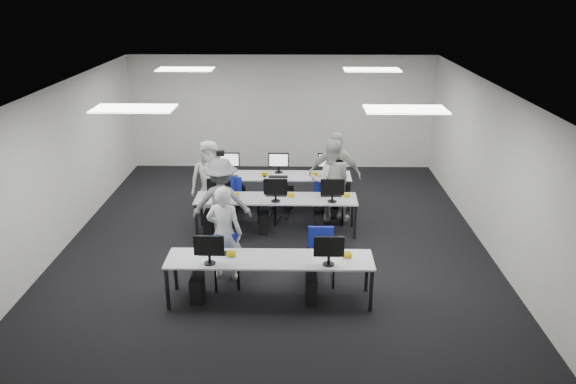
{
  "coord_description": "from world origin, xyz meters",
  "views": [
    {
      "loc": [
        0.42,
        -10.15,
        4.73
      ],
      "look_at": [
        0.24,
        -0.18,
        1.0
      ],
      "focal_mm": 35.0,
      "sensor_mm": 36.0,
      "label": 1
    }
  ],
  "objects_px": {
    "chair_7": "(324,202)",
    "chair_3": "(270,209)",
    "chair_1": "(321,266)",
    "student_1": "(331,181)",
    "chair_0": "(227,270)",
    "chair_2": "(230,208)",
    "chair_5": "(224,202)",
    "desk_mid": "(276,200)",
    "student_0": "(224,233)",
    "student_2": "(210,179)",
    "chair_4": "(331,209)",
    "chair_6": "(279,204)",
    "photographer": "(222,203)",
    "student_3": "(335,175)",
    "desk_front": "(270,261)"
  },
  "relations": [
    {
      "from": "chair_0",
      "to": "chair_1",
      "type": "height_order",
      "value": "chair_1"
    },
    {
      "from": "desk_mid",
      "to": "chair_4",
      "type": "height_order",
      "value": "chair_4"
    },
    {
      "from": "student_3",
      "to": "photographer",
      "type": "height_order",
      "value": "student_3"
    },
    {
      "from": "chair_0",
      "to": "chair_2",
      "type": "distance_m",
      "value": 2.7
    },
    {
      "from": "chair_5",
      "to": "photographer",
      "type": "xyz_separation_m",
      "value": [
        0.15,
        -1.45,
        0.56
      ]
    },
    {
      "from": "chair_4",
      "to": "photographer",
      "type": "distance_m",
      "value": 2.47
    },
    {
      "from": "chair_4",
      "to": "chair_6",
      "type": "xyz_separation_m",
      "value": [
        -1.09,
        0.32,
        -0.01
      ]
    },
    {
      "from": "chair_5",
      "to": "chair_7",
      "type": "relative_size",
      "value": 1.05
    },
    {
      "from": "photographer",
      "to": "chair_6",
      "type": "bearing_deg",
      "value": -128.47
    },
    {
      "from": "chair_1",
      "to": "chair_2",
      "type": "relative_size",
      "value": 1.0
    },
    {
      "from": "desk_mid",
      "to": "chair_4",
      "type": "bearing_deg",
      "value": 24.29
    },
    {
      "from": "chair_3",
      "to": "student_1",
      "type": "relative_size",
      "value": 0.47
    },
    {
      "from": "student_0",
      "to": "photographer",
      "type": "distance_m",
      "value": 1.31
    },
    {
      "from": "chair_6",
      "to": "student_1",
      "type": "height_order",
      "value": "student_1"
    },
    {
      "from": "chair_3",
      "to": "student_3",
      "type": "xyz_separation_m",
      "value": [
        1.36,
        0.25,
        0.67
      ]
    },
    {
      "from": "chair_3",
      "to": "student_0",
      "type": "bearing_deg",
      "value": -90.06
    },
    {
      "from": "chair_5",
      "to": "student_2",
      "type": "height_order",
      "value": "student_2"
    },
    {
      "from": "desk_mid",
      "to": "chair_3",
      "type": "distance_m",
      "value": 0.73
    },
    {
      "from": "chair_1",
      "to": "student_1",
      "type": "height_order",
      "value": "student_1"
    },
    {
      "from": "student_2",
      "to": "desk_front",
      "type": "bearing_deg",
      "value": -79.58
    },
    {
      "from": "chair_6",
      "to": "photographer",
      "type": "distance_m",
      "value": 1.86
    },
    {
      "from": "chair_7",
      "to": "chair_3",
      "type": "bearing_deg",
      "value": -157.28
    },
    {
      "from": "chair_0",
      "to": "chair_1",
      "type": "bearing_deg",
      "value": -3.69
    },
    {
      "from": "chair_5",
      "to": "chair_7",
      "type": "bearing_deg",
      "value": -6.03
    },
    {
      "from": "chair_0",
      "to": "chair_1",
      "type": "relative_size",
      "value": 0.91
    },
    {
      "from": "chair_7",
      "to": "photographer",
      "type": "height_order",
      "value": "photographer"
    },
    {
      "from": "chair_4",
      "to": "chair_5",
      "type": "height_order",
      "value": "chair_5"
    },
    {
      "from": "chair_7",
      "to": "student_0",
      "type": "xyz_separation_m",
      "value": [
        -1.78,
        -2.85,
        0.55
      ]
    },
    {
      "from": "chair_1",
      "to": "chair_4",
      "type": "xyz_separation_m",
      "value": [
        0.31,
        2.5,
        -0.0
      ]
    },
    {
      "from": "desk_mid",
      "to": "chair_1",
      "type": "distance_m",
      "value": 2.19
    },
    {
      "from": "chair_3",
      "to": "photographer",
      "type": "relative_size",
      "value": 0.48
    },
    {
      "from": "desk_mid",
      "to": "student_0",
      "type": "distance_m",
      "value": 2.05
    },
    {
      "from": "chair_3",
      "to": "chair_7",
      "type": "distance_m",
      "value": 1.22
    },
    {
      "from": "student_1",
      "to": "student_0",
      "type": "bearing_deg",
      "value": 50.6
    },
    {
      "from": "student_1",
      "to": "student_2",
      "type": "xyz_separation_m",
      "value": [
        -2.54,
        0.19,
        -0.05
      ]
    },
    {
      "from": "student_2",
      "to": "chair_3",
      "type": "bearing_deg",
      "value": -23.1
    },
    {
      "from": "chair_3",
      "to": "student_3",
      "type": "height_order",
      "value": "student_3"
    },
    {
      "from": "chair_1",
      "to": "student_0",
      "type": "height_order",
      "value": "student_0"
    },
    {
      "from": "chair_7",
      "to": "student_1",
      "type": "xyz_separation_m",
      "value": [
        0.11,
        -0.33,
        0.6
      ]
    },
    {
      "from": "student_1",
      "to": "chair_0",
      "type": "bearing_deg",
      "value": 53.73
    },
    {
      "from": "desk_mid",
      "to": "student_0",
      "type": "relative_size",
      "value": 1.93
    },
    {
      "from": "chair_5",
      "to": "student_3",
      "type": "relative_size",
      "value": 0.51
    },
    {
      "from": "chair_1",
      "to": "chair_6",
      "type": "distance_m",
      "value": 2.93
    },
    {
      "from": "desk_mid",
      "to": "student_1",
      "type": "height_order",
      "value": "student_1"
    },
    {
      "from": "chair_6",
      "to": "student_0",
      "type": "distance_m",
      "value": 2.9
    },
    {
      "from": "chair_3",
      "to": "chair_5",
      "type": "bearing_deg",
      "value": 178.8
    },
    {
      "from": "student_3",
      "to": "student_0",
      "type": "bearing_deg",
      "value": -119.11
    },
    {
      "from": "chair_0",
      "to": "chair_6",
      "type": "distance_m",
      "value": 3.07
    },
    {
      "from": "chair_5",
      "to": "chair_6",
      "type": "height_order",
      "value": "chair_5"
    },
    {
      "from": "student_0",
      "to": "student_3",
      "type": "relative_size",
      "value": 0.89
    }
  ]
}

